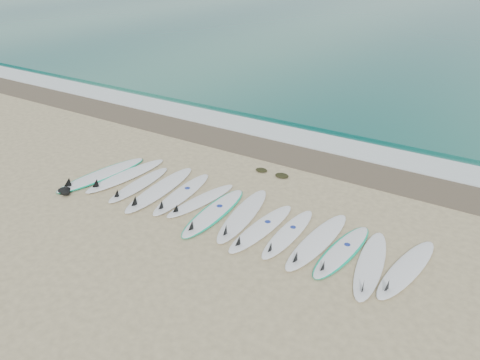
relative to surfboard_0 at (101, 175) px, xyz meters
The scene contains 22 objects.
ground 4.25m from the surfboard_0, ahead, with size 120.00×120.00×0.00m, color tan.
ocean 32.98m from the surfboard_0, 82.60° to the left, with size 120.00×55.00×0.03m, color #1A6155.
wet_sand_band 6.05m from the surfboard_0, 45.40° to the left, with size 120.00×1.80×0.01m, color brown.
foam_band 7.11m from the surfboard_0, 53.35° to the left, with size 120.00×1.40×0.04m, color silver.
wave_crest 8.36m from the surfboard_0, 59.49° to the left, with size 120.00×1.00×0.10m, color #1A6155.
surfboard_0 is the anchor object (origin of this frame).
surfboard_1 0.69m from the surfboard_0, 25.17° to the left, with size 0.86×2.80×0.35m.
surfboard_2 1.33m from the surfboard_0, ahead, with size 0.64×2.42×0.31m.
surfboard_3 2.01m from the surfboard_0, ahead, with size 0.87×2.95×0.37m.
surfboard_4 2.67m from the surfboard_0, ahead, with size 0.80×2.60×0.33m.
surfboard_5 3.28m from the surfboard_0, ahead, with size 0.85×2.36×0.30m.
surfboard_6 3.90m from the surfboard_0, ahead, with size 0.78×2.67×0.34m.
surfboard_7 4.58m from the surfboard_0, ahead, with size 0.98×2.79×0.35m.
surfboard_8 5.23m from the surfboard_0, ahead, with size 0.67×2.53×0.32m.
surfboard_9 5.86m from the surfboard_0, ahead, with size 0.50×2.35×0.30m.
surfboard_10 6.55m from the surfboard_0, ahead, with size 0.72×2.72×0.34m.
surfboard_11 7.14m from the surfboard_0, ahead, with size 0.79×2.42×0.30m.
surfboard_12 7.82m from the surfboard_0, ahead, with size 0.92×2.58×0.32m.
surfboard_13 8.47m from the surfboard_0, ahead, with size 0.90×2.55×0.32m.
seaweed_near 4.59m from the surfboard_0, 36.74° to the left, with size 0.36×0.28×0.07m, color black.
seaweed_far 5.14m from the surfboard_0, 32.20° to the left, with size 0.40×0.31×0.08m, color black.
leash_coil 1.21m from the surfboard_0, 93.30° to the right, with size 0.46×0.36×0.11m.
Camera 1 is at (5.46, -8.13, 5.92)m, focal length 35.00 mm.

